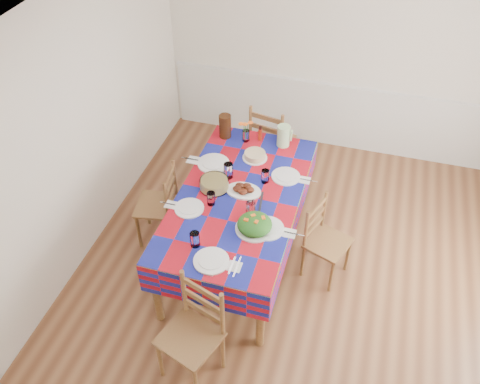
# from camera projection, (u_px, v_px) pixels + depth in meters

# --- Properties ---
(room) EXTENTS (4.58, 5.08, 2.78)m
(room) POSITION_uv_depth(u_px,v_px,m) (307.00, 182.00, 4.32)
(room) COLOR brown
(room) RESTS_ON ground
(wainscot) EXTENTS (4.41, 0.06, 0.92)m
(wainscot) POSITION_uv_depth(u_px,v_px,m) (336.00, 114.00, 6.67)
(wainscot) COLOR white
(wainscot) RESTS_ON room
(dining_table) EXTENTS (1.18, 2.19, 0.85)m
(dining_table) POSITION_uv_depth(u_px,v_px,m) (239.00, 202.00, 5.01)
(dining_table) COLOR brown
(dining_table) RESTS_ON room
(setting_near_head) EXTENTS (0.50, 0.34, 0.15)m
(setting_near_head) POSITION_uv_depth(u_px,v_px,m) (206.00, 253.00, 4.34)
(setting_near_head) COLOR white
(setting_near_head) RESTS_ON dining_table
(setting_left_near) EXTENTS (0.52, 0.31, 0.14)m
(setting_left_near) POSITION_uv_depth(u_px,v_px,m) (197.00, 204.00, 4.80)
(setting_left_near) COLOR white
(setting_left_near) RESTS_ON dining_table
(setting_left_far) EXTENTS (0.61, 0.36, 0.16)m
(setting_left_far) POSITION_uv_depth(u_px,v_px,m) (218.00, 166.00, 5.23)
(setting_left_far) COLOR white
(setting_left_far) RESTS_ON dining_table
(setting_right_near) EXTENTS (0.58, 0.34, 0.15)m
(setting_right_near) POSITION_uv_depth(u_px,v_px,m) (262.00, 221.00, 4.63)
(setting_right_near) COLOR white
(setting_right_near) RESTS_ON dining_table
(setting_right_far) EXTENTS (0.55, 0.32, 0.14)m
(setting_right_far) POSITION_uv_depth(u_px,v_px,m) (279.00, 176.00, 5.11)
(setting_right_far) COLOR white
(setting_right_far) RESTS_ON dining_table
(meat_platter) EXTENTS (0.35, 0.25, 0.07)m
(meat_platter) POSITION_uv_depth(u_px,v_px,m) (243.00, 190.00, 4.97)
(meat_platter) COLOR white
(meat_platter) RESTS_ON dining_table
(salad_platter) EXTENTS (0.35, 0.35, 0.15)m
(salad_platter) POSITION_uv_depth(u_px,v_px,m) (255.00, 225.00, 4.56)
(salad_platter) COLOR white
(salad_platter) RESTS_ON dining_table
(pasta_bowl) EXTENTS (0.29, 0.29, 0.10)m
(pasta_bowl) POSITION_uv_depth(u_px,v_px,m) (214.00, 184.00, 4.99)
(pasta_bowl) COLOR white
(pasta_bowl) RESTS_ON dining_table
(cake) EXTENTS (0.26, 0.26, 0.07)m
(cake) POSITION_uv_depth(u_px,v_px,m) (255.00, 156.00, 5.36)
(cake) COLOR white
(cake) RESTS_ON dining_table
(serving_utensils) EXTENTS (0.17, 0.38, 0.01)m
(serving_utensils) POSITION_uv_depth(u_px,v_px,m) (257.00, 205.00, 4.84)
(serving_utensils) COLOR black
(serving_utensils) RESTS_ON dining_table
(flower_vase) EXTENTS (0.16, 0.13, 0.26)m
(flower_vase) POSITION_uv_depth(u_px,v_px,m) (246.00, 133.00, 5.55)
(flower_vase) COLOR white
(flower_vase) RESTS_ON dining_table
(hot_sauce) EXTENTS (0.04, 0.04, 0.18)m
(hot_sauce) POSITION_uv_depth(u_px,v_px,m) (260.00, 133.00, 5.57)
(hot_sauce) COLOR #A9230D
(hot_sauce) RESTS_ON dining_table
(green_pitcher) EXTENTS (0.14, 0.14, 0.24)m
(green_pitcher) POSITION_uv_depth(u_px,v_px,m) (284.00, 136.00, 5.48)
(green_pitcher) COLOR #AEDC9B
(green_pitcher) RESTS_ON dining_table
(tea_pitcher) EXTENTS (0.13, 0.13, 0.27)m
(tea_pitcher) POSITION_uv_depth(u_px,v_px,m) (225.00, 126.00, 5.59)
(tea_pitcher) COLOR black
(tea_pitcher) RESTS_ON dining_table
(name_card) EXTENTS (0.09, 0.03, 0.02)m
(name_card) POSITION_uv_depth(u_px,v_px,m) (208.00, 273.00, 4.21)
(name_card) COLOR white
(name_card) RESTS_ON dining_table
(chair_near) EXTENTS (0.57, 0.56, 1.03)m
(chair_near) POSITION_uv_depth(u_px,v_px,m) (193.00, 334.00, 4.18)
(chair_near) COLOR brown
(chair_near) RESTS_ON room
(chair_far) EXTENTS (0.54, 0.53, 1.05)m
(chair_far) POSITION_uv_depth(u_px,v_px,m) (270.00, 142.00, 6.15)
(chair_far) COLOR brown
(chair_far) RESTS_ON room
(chair_left) EXTENTS (0.47, 0.48, 0.96)m
(chair_left) POSITION_uv_depth(u_px,v_px,m) (160.00, 205.00, 5.38)
(chair_left) COLOR brown
(chair_left) RESTS_ON room
(chair_right) EXTENTS (0.50, 0.51, 0.91)m
(chair_right) POSITION_uv_depth(u_px,v_px,m) (324.00, 241.00, 5.04)
(chair_right) COLOR brown
(chair_right) RESTS_ON room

